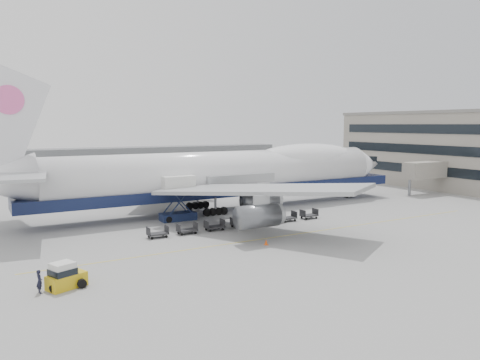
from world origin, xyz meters
TOP-DOWN VIEW (x-y plane):
  - ground at (0.00, 0.00)m, footprint 260.00×260.00m
  - apron_line at (0.00, -6.00)m, footprint 60.00×0.15m
  - hangar at (-10.00, 70.00)m, footprint 110.00×8.00m
  - airliner at (0.64, 12.00)m, footprint 67.00×55.30m
  - catering_truck at (-8.92, 8.52)m, footprint 4.77×3.39m
  - baggage_tug at (-26.81, -11.66)m, footprint 3.26×2.51m
  - ground_worker at (-28.69, -11.82)m, footprint 0.56×0.74m
  - traffic_cone at (-5.77, -8.41)m, footprint 0.41×0.41m
  - dolly_0 at (-14.71, 0.53)m, footprint 2.30×1.35m
  - dolly_1 at (-11.08, 0.53)m, footprint 2.30×1.35m
  - dolly_2 at (-7.45, 0.53)m, footprint 2.30×1.35m
  - dolly_3 at (-3.81, 0.53)m, footprint 2.30×1.35m
  - dolly_4 at (-0.18, 0.53)m, footprint 2.30×1.35m
  - dolly_5 at (3.45, 0.53)m, footprint 2.30×1.35m
  - dolly_6 at (7.08, 0.53)m, footprint 2.30×1.35m

SIDE VIEW (x-z plane):
  - ground at x=0.00m, z-range 0.00..0.00m
  - apron_line at x=0.00m, z-range 0.00..0.01m
  - traffic_cone at x=-5.77m, z-range -0.02..0.59m
  - dolly_0 at x=-14.71m, z-range -0.12..1.18m
  - dolly_1 at x=-11.08m, z-range -0.12..1.18m
  - dolly_2 at x=-7.45m, z-range -0.12..1.18m
  - dolly_3 at x=-3.81m, z-range -0.12..1.18m
  - dolly_4 at x=-0.18m, z-range -0.12..1.18m
  - dolly_5 at x=3.45m, z-range -0.12..1.18m
  - dolly_6 at x=7.08m, z-range -0.12..1.18m
  - ground_worker at x=-28.69m, z-range 0.00..1.83m
  - baggage_tug at x=-26.81m, z-range -0.12..2.00m
  - catering_truck at x=-8.92m, z-range 0.41..6.45m
  - hangar at x=-10.00m, z-range 0.00..7.00m
  - airliner at x=0.64m, z-range -4.37..15.61m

